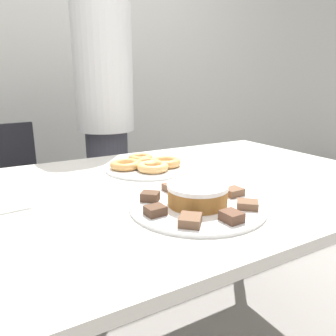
{
  "coord_description": "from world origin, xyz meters",
  "views": [
    {
      "loc": [
        -0.55,
        -0.92,
        1.11
      ],
      "look_at": [
        -0.02,
        -0.01,
        0.82
      ],
      "focal_mm": 35.0,
      "sensor_mm": 36.0,
      "label": 1
    }
  ],
  "objects_px": {
    "office_chair_left": "(11,216)",
    "napkin": "(5,207)",
    "plate_donuts": "(148,168)",
    "frosted_cake": "(197,194)",
    "person_standing": "(106,118)",
    "plate_cake": "(197,206)"
  },
  "relations": [
    {
      "from": "plate_cake",
      "to": "plate_donuts",
      "type": "distance_m",
      "value": 0.43
    },
    {
      "from": "person_standing",
      "to": "frosted_cake",
      "type": "relative_size",
      "value": 10.07
    },
    {
      "from": "person_standing",
      "to": "office_chair_left",
      "type": "height_order",
      "value": "person_standing"
    },
    {
      "from": "person_standing",
      "to": "frosted_cake",
      "type": "xyz_separation_m",
      "value": [
        -0.12,
        -1.07,
        -0.1
      ]
    },
    {
      "from": "office_chair_left",
      "to": "frosted_cake",
      "type": "relative_size",
      "value": 5.25
    },
    {
      "from": "plate_cake",
      "to": "frosted_cake",
      "type": "xyz_separation_m",
      "value": [
        -0.0,
        0.0,
        0.03
      ]
    },
    {
      "from": "office_chair_left",
      "to": "napkin",
      "type": "xyz_separation_m",
      "value": [
        -0.05,
        -0.84,
        0.35
      ]
    },
    {
      "from": "frosted_cake",
      "to": "napkin",
      "type": "relative_size",
      "value": 1.35
    },
    {
      "from": "frosted_cake",
      "to": "napkin",
      "type": "distance_m",
      "value": 0.53
    },
    {
      "from": "napkin",
      "to": "plate_donuts",
      "type": "bearing_deg",
      "value": 18.08
    },
    {
      "from": "plate_donuts",
      "to": "napkin",
      "type": "height_order",
      "value": "plate_donuts"
    },
    {
      "from": "plate_cake",
      "to": "frosted_cake",
      "type": "distance_m",
      "value": 0.03
    },
    {
      "from": "frosted_cake",
      "to": "plate_donuts",
      "type": "bearing_deg",
      "value": 82.15
    },
    {
      "from": "office_chair_left",
      "to": "plate_cake",
      "type": "distance_m",
      "value": 1.23
    },
    {
      "from": "person_standing",
      "to": "napkin",
      "type": "bearing_deg",
      "value": -125.56
    },
    {
      "from": "person_standing",
      "to": "frosted_cake",
      "type": "bearing_deg",
      "value": -96.27
    },
    {
      "from": "plate_donuts",
      "to": "frosted_cake",
      "type": "xyz_separation_m",
      "value": [
        -0.06,
        -0.43,
        0.03
      ]
    },
    {
      "from": "office_chair_left",
      "to": "frosted_cake",
      "type": "bearing_deg",
      "value": -78.07
    },
    {
      "from": "plate_cake",
      "to": "plate_donuts",
      "type": "height_order",
      "value": "same"
    },
    {
      "from": "plate_cake",
      "to": "napkin",
      "type": "bearing_deg",
      "value": 150.77
    },
    {
      "from": "office_chair_left",
      "to": "plate_cake",
      "type": "xyz_separation_m",
      "value": [
        0.42,
        -1.1,
        0.35
      ]
    },
    {
      "from": "napkin",
      "to": "frosted_cake",
      "type": "bearing_deg",
      "value": -29.23
    }
  ]
}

